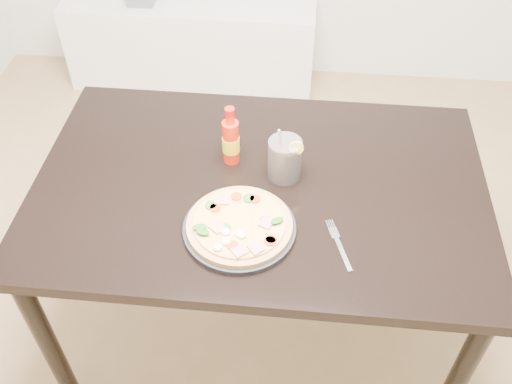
# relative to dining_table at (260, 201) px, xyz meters

# --- Properties ---
(room_shell) EXTENTS (4.50, 4.50, 4.50)m
(room_shell) POSITION_rel_dining_table_xyz_m (0.25, -0.46, 0.92)
(room_shell) COLOR white
(room_shell) RESTS_ON ground
(dining_table) EXTENTS (1.40, 0.90, 0.75)m
(dining_table) POSITION_rel_dining_table_xyz_m (0.00, 0.00, 0.00)
(dining_table) COLOR black
(dining_table) RESTS_ON ground
(plate) EXTENTS (0.32, 0.32, 0.02)m
(plate) POSITION_rel_dining_table_xyz_m (-0.04, -0.20, 0.09)
(plate) COLOR black
(plate) RESTS_ON dining_table
(pizza) EXTENTS (0.30, 0.30, 0.03)m
(pizza) POSITION_rel_dining_table_xyz_m (-0.04, -0.20, 0.11)
(pizza) COLOR tan
(pizza) RESTS_ON plate
(hot_sauce_bottle) EXTENTS (0.07, 0.07, 0.21)m
(hot_sauce_bottle) POSITION_rel_dining_table_xyz_m (-0.10, 0.10, 0.16)
(hot_sauce_bottle) COLOR red
(hot_sauce_bottle) RESTS_ON dining_table
(cola_cup) EXTENTS (0.11, 0.10, 0.19)m
(cola_cup) POSITION_rel_dining_table_xyz_m (0.07, 0.04, 0.15)
(cola_cup) COLOR black
(cola_cup) RESTS_ON dining_table
(fork) EXTENTS (0.08, 0.18, 0.00)m
(fork) POSITION_rel_dining_table_xyz_m (0.24, -0.22, 0.09)
(fork) COLOR silver
(fork) RESTS_ON dining_table
(media_console) EXTENTS (1.40, 0.34, 0.50)m
(media_console) POSITION_rel_dining_table_xyz_m (-0.55, 1.61, -0.42)
(media_console) COLOR white
(media_console) RESTS_ON ground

